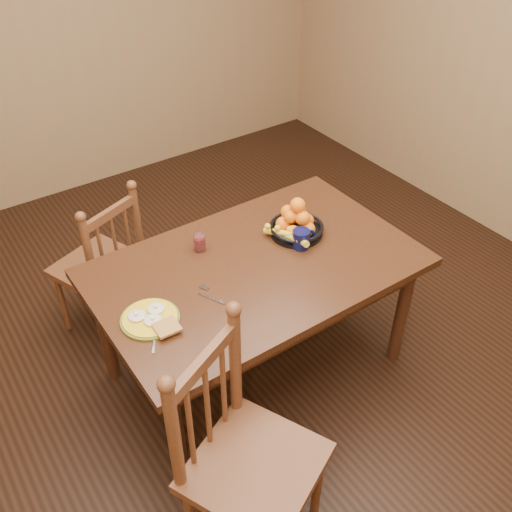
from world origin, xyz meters
TOP-DOWN VIEW (x-y plane):
  - room at (0.00, 0.00)m, footprint 4.52×5.02m
  - dining_table at (0.00, 0.00)m, footprint 1.60×1.00m
  - chair_far at (-0.53, 0.78)m, footprint 0.56×0.55m
  - chair_near at (-0.57, -0.75)m, footprint 0.64×0.63m
  - breakfast_plate at (-0.61, -0.06)m, footprint 0.26×0.29m
  - fork at (-0.31, -0.07)m, footprint 0.07×0.18m
  - spoon at (-0.67, -0.15)m, footprint 0.07×0.15m
  - coffee_mug at (0.28, -0.01)m, footprint 0.13×0.09m
  - juice_glass at (-0.17, 0.26)m, footprint 0.06×0.06m
  - fruit_bowl at (0.32, 0.09)m, footprint 0.32×0.32m

SIDE VIEW (x-z plane):
  - chair_far at x=-0.53m, z-range -0.01..0.95m
  - chair_near at x=-0.57m, z-range -0.01..1.07m
  - dining_table at x=0.00m, z-range 0.29..1.04m
  - fork at x=-0.31m, z-range 0.75..0.76m
  - spoon at x=-0.67m, z-range 0.75..0.76m
  - breakfast_plate at x=-0.61m, z-range 0.74..0.78m
  - juice_glass at x=-0.17m, z-range 0.75..0.84m
  - coffee_mug at x=0.28m, z-range 0.75..0.85m
  - fruit_bowl at x=0.32m, z-range 0.70..0.93m
  - room at x=0.00m, z-range -0.01..2.71m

